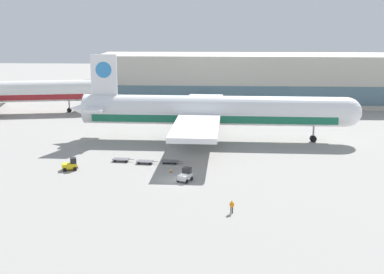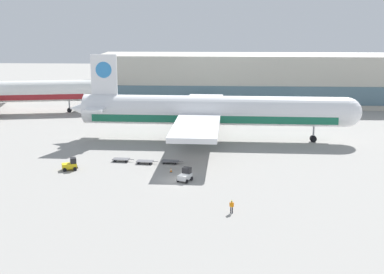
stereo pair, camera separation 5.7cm
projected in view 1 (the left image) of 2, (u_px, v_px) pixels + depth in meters
The scene contains 10 objects.
ground_plane at pixel (178, 180), 81.16m from camera, with size 400.00×400.00×0.00m, color gray.
terminal_building at pixel (262, 80), 148.78m from camera, with size 90.00×18.20×14.00m.
airplane_main at pixel (210, 112), 105.98m from camera, with size 58.09×48.19×17.00m.
baggage_tug_foreground at pixel (70, 165), 86.42m from camera, with size 2.77×2.32×2.00m.
baggage_tug_mid at pixel (185, 175), 80.65m from camera, with size 2.39×2.79×2.00m.
baggage_dolly_lead at pixel (121, 159), 91.54m from camera, with size 3.76×1.77×0.48m.
baggage_dolly_second at pixel (145, 161), 90.21m from camera, with size 3.76×1.77×0.48m.
baggage_dolly_third at pixel (170, 161), 90.27m from camera, with size 3.76×1.77×0.48m.
ground_crew_near at pixel (232, 206), 67.41m from camera, with size 0.57×0.26×1.70m.
traffic_cone_near at pixel (171, 170), 85.28m from camera, with size 0.40×0.40×0.71m.
Camera 1 is at (5.89, -77.48, 24.41)m, focal length 50.00 mm.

